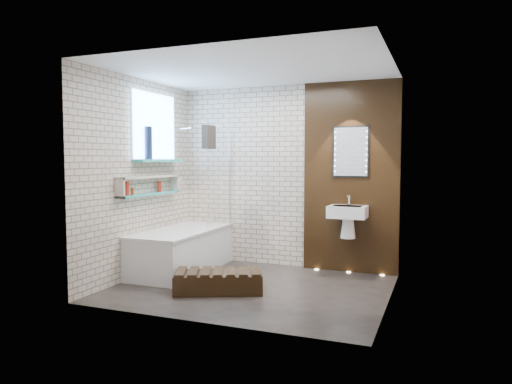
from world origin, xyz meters
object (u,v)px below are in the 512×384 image
at_px(bath_screen, 218,178).
at_px(led_mirror, 351,152).
at_px(bathtub, 182,250).
at_px(washbasin, 348,216).
at_px(walnut_step, 218,282).

xyz_separation_m(bath_screen, led_mirror, (1.82, 0.34, 0.37)).
bearing_deg(bath_screen, led_mirror, 10.66).
distance_m(bathtub, bath_screen, 1.14).
height_order(bath_screen, led_mirror, led_mirror).
height_order(bath_screen, washbasin, bath_screen).
bearing_deg(washbasin, led_mirror, 90.00).
bearing_deg(walnut_step, bath_screen, 115.80).
xyz_separation_m(bath_screen, washbasin, (1.82, 0.18, -0.49)).
xyz_separation_m(washbasin, walnut_step, (-1.24, -1.37, -0.68)).
relative_size(bath_screen, walnut_step, 1.38).
distance_m(bathtub, led_mirror, 2.68).
height_order(bathtub, walnut_step, bathtub).
relative_size(bathtub, walnut_step, 1.71).
distance_m(bath_screen, walnut_step, 1.76).
distance_m(bathtub, washbasin, 2.32).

